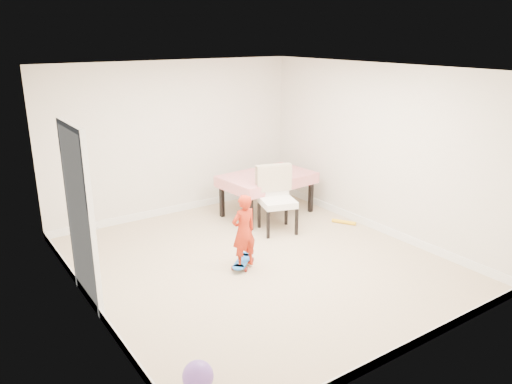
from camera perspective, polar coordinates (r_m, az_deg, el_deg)
ground at (r=6.93m, az=0.25°, el=-8.06°), size 5.00×5.00×0.00m
ceiling at (r=6.25m, az=0.28°, el=13.73°), size 4.50×5.00×0.04m
wall_back at (r=8.58m, az=-9.22°, el=5.97°), size 4.50×0.04×2.60m
wall_front at (r=4.75m, az=17.54°, el=-4.36°), size 4.50×0.04×2.60m
wall_left at (r=5.58m, az=-18.97°, el=-1.22°), size 0.04×5.00×2.60m
wall_right at (r=7.92m, az=13.73°, el=4.71°), size 0.04×5.00×2.60m
door at (r=5.94m, az=-19.44°, el=-2.93°), size 0.11×0.94×2.11m
baseboard_back at (r=8.92m, az=-8.86°, el=-1.84°), size 4.50×0.02×0.12m
baseboard_front at (r=5.32m, az=16.34°, el=-16.86°), size 4.50×0.02×0.12m
baseboard_left at (r=6.07m, az=-17.88°, el=-12.37°), size 0.02×5.00×0.12m
baseboard_right at (r=8.28m, az=13.15°, el=-3.66°), size 0.02×5.00×0.12m
dining_table at (r=8.59m, az=1.26°, el=-0.27°), size 1.61×1.09×0.72m
dining_chair at (r=7.80m, az=2.50°, el=-0.94°), size 0.73×0.79×1.04m
skateboard at (r=6.83m, az=-1.52°, el=-8.10°), size 0.57×0.53×0.09m
child at (r=6.57m, az=-1.41°, el=-4.78°), size 0.38×0.26×1.00m
balloon at (r=4.70m, az=-6.65°, el=-20.18°), size 0.28×0.28×0.28m
foam_toy at (r=8.39m, az=10.01°, el=-3.39°), size 0.26×0.37×0.06m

